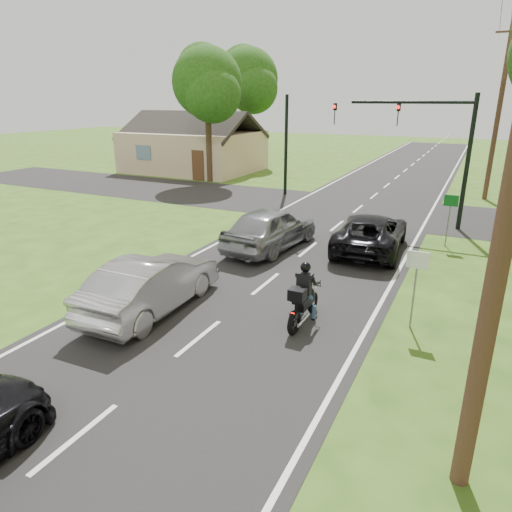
% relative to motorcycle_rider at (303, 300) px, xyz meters
% --- Properties ---
extents(ground, '(140.00, 140.00, 0.00)m').
position_rel_motorcycle_rider_xyz_m(ground, '(-2.06, -1.93, -0.69)').
color(ground, '#2F5217').
rests_on(ground, ground).
extents(road, '(8.00, 100.00, 0.01)m').
position_rel_motorcycle_rider_xyz_m(road, '(-2.06, 8.07, -0.68)').
color(road, black).
rests_on(road, ground).
extents(cross_road, '(60.00, 7.00, 0.01)m').
position_rel_motorcycle_rider_xyz_m(cross_road, '(-2.06, 14.07, -0.69)').
color(cross_road, black).
rests_on(cross_road, ground).
extents(motorcycle_rider, '(0.58, 2.03, 1.75)m').
position_rel_motorcycle_rider_xyz_m(motorcycle_rider, '(0.00, 0.00, 0.00)').
color(motorcycle_rider, black).
rests_on(motorcycle_rider, ground).
extents(dark_suv, '(2.79, 5.41, 1.46)m').
position_rel_motorcycle_rider_xyz_m(dark_suv, '(0.18, 7.12, 0.05)').
color(dark_suv, black).
rests_on(dark_suv, road).
extents(silver_sedan, '(1.84, 4.86, 1.58)m').
position_rel_motorcycle_rider_xyz_m(silver_sedan, '(-4.13, -1.12, 0.11)').
color(silver_sedan, '#AAAAAF').
rests_on(silver_sedan, road).
extents(silver_suv, '(2.53, 5.22, 1.72)m').
position_rel_motorcycle_rider_xyz_m(silver_suv, '(-3.49, 5.57, 0.18)').
color(silver_suv, gray).
rests_on(silver_suv, road).
extents(traffic_signal, '(6.38, 0.44, 6.00)m').
position_rel_motorcycle_rider_xyz_m(traffic_signal, '(1.27, 12.06, 3.45)').
color(traffic_signal, black).
rests_on(traffic_signal, ground).
extents(signal_pole_far, '(0.20, 0.20, 6.00)m').
position_rel_motorcycle_rider_xyz_m(signal_pole_far, '(-7.26, 16.07, 2.31)').
color(signal_pole_far, black).
rests_on(signal_pole_far, ground).
extents(utility_pole_far, '(1.60, 0.28, 10.00)m').
position_rel_motorcycle_rider_xyz_m(utility_pole_far, '(4.14, 20.07, 4.39)').
color(utility_pole_far, brown).
rests_on(utility_pole_far, ground).
extents(sign_white, '(0.55, 0.07, 2.12)m').
position_rel_motorcycle_rider_xyz_m(sign_white, '(2.64, 1.05, 0.91)').
color(sign_white, slate).
rests_on(sign_white, ground).
extents(sign_green, '(0.55, 0.07, 2.12)m').
position_rel_motorcycle_rider_xyz_m(sign_green, '(2.84, 9.05, 0.91)').
color(sign_green, slate).
rests_on(sign_green, ground).
extents(tree_left_near, '(5.12, 4.96, 9.22)m').
position_rel_motorcycle_rider_xyz_m(tree_left_near, '(-13.79, 17.85, 5.84)').
color(tree_left_near, '#332316').
rests_on(tree_left_near, ground).
extents(tree_left_far, '(5.76, 5.58, 10.14)m').
position_rel_motorcycle_rider_xyz_m(tree_left_far, '(-15.76, 27.82, 6.44)').
color(tree_left_far, '#332316').
rests_on(tree_left_far, ground).
extents(house, '(10.20, 8.00, 4.84)m').
position_rel_motorcycle_rider_xyz_m(house, '(-18.06, 22.07, 1.08)').
color(house, '#C7A98A').
rests_on(house, ground).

